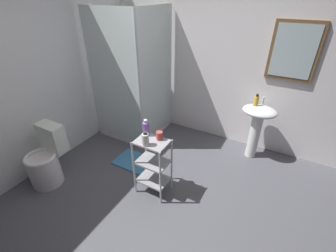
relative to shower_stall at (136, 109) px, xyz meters
The scene contains 13 objects.
ground_plane 1.76m from the shower_stall, 45.96° to the right, with size 4.20×4.20×0.02m, color #52515A.
wall_back 1.56m from the shower_stall, 27.75° to the left, with size 4.20×0.14×2.50m.
wall_left 1.60m from the shower_stall, 118.71° to the right, with size 0.10×4.20×2.50m, color white.
shower_stall is the anchor object (origin of this frame).
pedestal_sink 1.89m from the shower_stall, ahead, with size 0.46×0.37×0.81m.
sink_faucet 1.95m from the shower_stall, 12.66° to the left, with size 0.03×0.03×0.10m, color silver.
toilet 1.55m from the shower_stall, 101.15° to the right, with size 0.37×0.49×0.76m.
storage_cart 1.41m from the shower_stall, 46.37° to the right, with size 0.38×0.28×0.74m.
hand_soap_bottle 1.87m from the shower_stall, 10.07° to the left, with size 0.06×0.06×0.16m.
conditioner_bottle_purple 1.31m from the shower_stall, 47.96° to the right, with size 0.07×0.07×0.20m.
lotion_bottle_white 1.50m from the shower_stall, 49.31° to the right, with size 0.08×0.08×0.16m.
rinse_cup 1.43m from the shower_stall, 42.63° to the right, with size 0.07×0.07×0.10m, color #B24742.
bath_mat 0.94m from the shower_stall, 56.69° to the right, with size 0.60×0.40×0.02m, color teal.
Camera 1 is at (0.95, -1.51, 2.16)m, focal length 24.48 mm.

